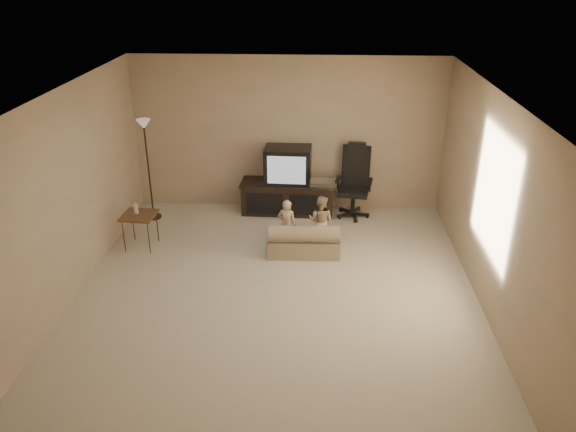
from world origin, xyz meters
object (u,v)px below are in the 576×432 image
floor_lamp (146,147)px  toddler_left (287,225)px  office_chair (354,190)px  toddler_right (321,221)px  tv_stand (288,186)px  child_sofa (304,241)px  side_table (139,215)px

floor_lamp → toddler_left: size_ratio=2.12×
office_chair → toddler_left: 1.61m
office_chair → toddler_right: bearing=-107.2°
tv_stand → child_sofa: tv_stand is taller
tv_stand → toddler_right: size_ratio=2.03×
side_table → floor_lamp: floor_lamp is taller
side_table → child_sofa: side_table is taller
side_table → floor_lamp: bearing=95.8°
side_table → toddler_right: 2.61m
floor_lamp → toddler_right: bearing=-16.5°
tv_stand → office_chair: size_ratio=1.32×
tv_stand → floor_lamp: (-2.17, -0.36, 0.73)m
office_chair → toddler_left: size_ratio=1.54×
toddler_left → toddler_right: 0.51m
tv_stand → side_table: size_ratio=2.26×
office_chair → side_table: office_chair is taller
floor_lamp → toddler_right: floor_lamp is taller
office_chair → toddler_left: (-1.02, -1.25, -0.04)m
floor_lamp → toddler_left: bearing=-23.4°
tv_stand → floor_lamp: floor_lamp is taller
office_chair → toddler_right: office_chair is taller
side_table → tv_stand: bearing=33.1°
side_table → child_sofa: 2.39m
floor_lamp → toddler_right: (2.70, -0.80, -0.80)m
floor_lamp → tv_stand: bearing=9.3°
side_table → toddler_right: (2.60, 0.19, -0.11)m
side_table → child_sofa: size_ratio=0.67×
side_table → toddler_right: bearing=4.2°
tv_stand → toddler_right: (0.53, -1.16, -0.07)m
floor_lamp → child_sofa: 2.87m
floor_lamp → child_sofa: floor_lamp is taller
office_chair → side_table: bearing=-148.8°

